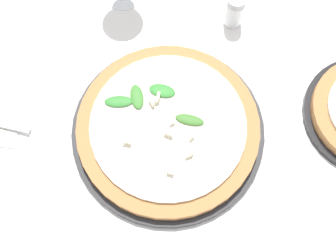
% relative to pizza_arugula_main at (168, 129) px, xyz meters
% --- Properties ---
extents(ground_plane, '(6.00, 6.00, 0.00)m').
position_rel_pizza_arugula_main_xyz_m(ground_plane, '(-0.01, 0.01, -0.02)').
color(ground_plane, white).
extents(pizza_arugula_main, '(0.31, 0.31, 0.05)m').
position_rel_pizza_arugula_main_xyz_m(pizza_arugula_main, '(0.00, 0.00, 0.00)').
color(pizza_arugula_main, black).
rests_on(pizza_arugula_main, ground_plane).
extents(shaker_pepper, '(0.03, 0.03, 0.07)m').
position_rel_pizza_arugula_main_xyz_m(shaker_pepper, '(-0.04, -0.24, 0.02)').
color(shaker_pepper, silver).
rests_on(shaker_pepper, ground_plane).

